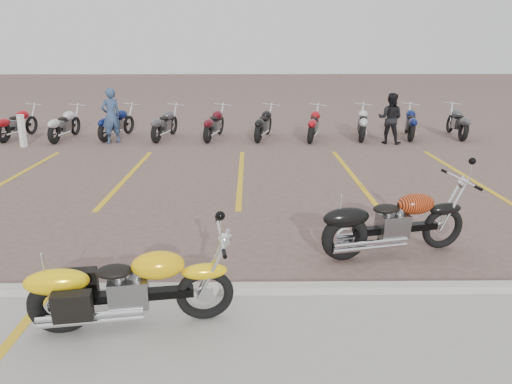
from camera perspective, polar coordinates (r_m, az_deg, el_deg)
ground at (r=8.23m, az=-2.24°, el=-5.03°), size 100.00×100.00×0.00m
curb at (r=6.38m, az=-2.71°, el=-11.07°), size 60.00×0.18×0.12m
parking_stripes at (r=12.04m, az=-1.76°, el=1.92°), size 38.00×5.50×0.01m
yellow_cruiser at (r=5.70m, az=-14.40°, el=-10.71°), size 2.20×0.50×0.91m
flame_cruiser at (r=7.61m, az=15.16°, el=-3.67°), size 2.25×0.67×0.94m
person_a at (r=16.68m, az=-16.24°, el=8.36°), size 0.76×0.72×1.74m
person_b at (r=16.52m, az=15.09°, el=8.12°), size 0.96×0.88×1.60m
bollard at (r=17.02m, az=-25.17°, el=6.34°), size 0.20×0.20×1.00m
bg_bike_row at (r=16.86m, az=-4.88°, el=7.92°), size 17.53×2.09×1.10m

